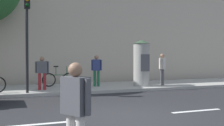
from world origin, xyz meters
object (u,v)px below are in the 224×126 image
at_px(traffic_light, 27,25).
at_px(bicycle_upright, 59,79).
at_px(pedestrian_with_backpack, 75,106).
at_px(pedestrian_in_dark_shirt, 42,70).
at_px(poster_column, 141,63).
at_px(pedestrian_in_light_jacket, 162,66).
at_px(pedestrian_with_bag, 97,68).

height_order(traffic_light, bicycle_upright, traffic_light).
distance_m(pedestrian_with_backpack, pedestrian_in_dark_shirt, 9.24).
distance_m(poster_column, pedestrian_in_light_jacket, 1.33).
relative_size(pedestrian_in_light_jacket, bicycle_upright, 0.99).
bearing_deg(bicycle_upright, poster_column, -18.05).
bearing_deg(pedestrian_with_bag, pedestrian_in_dark_shirt, -169.11).
height_order(traffic_light, pedestrian_in_dark_shirt, traffic_light).
height_order(pedestrian_in_light_jacket, pedestrian_in_dark_shirt, pedestrian_in_light_jacket).
xyz_separation_m(traffic_light, pedestrian_in_light_jacket, (7.28, 0.93, -1.91)).
distance_m(poster_column, bicycle_upright, 4.52).
bearing_deg(bicycle_upright, traffic_light, -127.75).
height_order(poster_column, pedestrian_in_dark_shirt, poster_column).
xyz_separation_m(traffic_light, bicycle_upright, (1.76, 2.28, -2.56)).
distance_m(poster_column, pedestrian_with_backpack, 10.85).
distance_m(pedestrian_in_light_jacket, pedestrian_with_bag, 3.70).
xyz_separation_m(pedestrian_with_backpack, pedestrian_with_bag, (3.46, 9.78, 0.15)).
relative_size(traffic_light, poster_column, 1.76).
xyz_separation_m(poster_column, pedestrian_in_light_jacket, (1.31, 0.03, -0.23)).
xyz_separation_m(pedestrian_with_backpack, pedestrian_in_light_jacket, (7.11, 9.18, 0.22)).
bearing_deg(pedestrian_in_dark_shirt, bicycle_upright, 51.68).
height_order(pedestrian_with_backpack, bicycle_upright, pedestrian_with_backpack).
bearing_deg(pedestrian_in_light_jacket, pedestrian_with_bag, 170.61).
distance_m(traffic_light, pedestrian_with_bag, 4.41).
relative_size(pedestrian_in_light_jacket, pedestrian_in_dark_shirt, 1.11).
height_order(pedestrian_in_light_jacket, pedestrian_with_bag, pedestrian_in_light_jacket).
distance_m(pedestrian_with_backpack, bicycle_upright, 10.66).
height_order(traffic_light, pedestrian_with_bag, traffic_light).
distance_m(pedestrian_in_light_jacket, pedestrian_in_dark_shirt, 6.55).
relative_size(poster_column, pedestrian_with_backpack, 1.52).
height_order(pedestrian_in_light_jacket, bicycle_upright, pedestrian_in_light_jacket).
bearing_deg(pedestrian_with_backpack, traffic_light, 91.20).
xyz_separation_m(pedestrian_in_light_jacket, bicycle_upright, (-5.52, 1.35, -0.65)).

